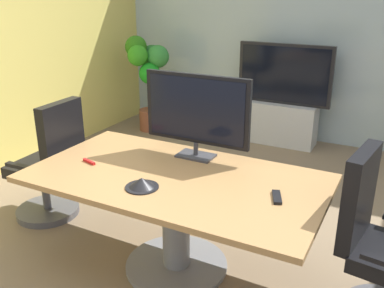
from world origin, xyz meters
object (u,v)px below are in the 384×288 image
(conference_table, at_px, (176,200))
(office_chair_left, at_px, (51,170))
(remote_control, at_px, (277,197))
(tv_monitor, at_px, (196,111))
(office_chair_right, at_px, (381,254))
(conference_phone, at_px, (142,183))
(wall_display_unit, at_px, (282,111))
(potted_plant, at_px, (149,70))

(conference_table, bearing_deg, office_chair_left, 174.04)
(remote_control, bearing_deg, tv_monitor, 131.37)
(office_chair_right, xyz_separation_m, conference_phone, (-1.45, -0.40, 0.32))
(tv_monitor, xyz_separation_m, wall_display_unit, (-0.07, 2.59, -0.67))
(potted_plant, distance_m, conference_phone, 3.44)
(conference_phone, bearing_deg, office_chair_right, 15.55)
(potted_plant, bearing_deg, office_chair_left, -76.80)
(office_chair_right, xyz_separation_m, tv_monitor, (-1.38, 0.24, 0.65))
(wall_display_unit, height_order, potted_plant, potted_plant)
(tv_monitor, bearing_deg, office_chair_right, -10.04)
(conference_phone, bearing_deg, tv_monitor, 84.18)
(conference_table, xyz_separation_m, office_chair_left, (-1.35, 0.14, -0.10))
(conference_table, bearing_deg, conference_phone, -110.40)
(conference_table, bearing_deg, tv_monitor, 94.79)
(office_chair_right, distance_m, potted_plant, 4.15)
(conference_phone, relative_size, remote_control, 1.29)
(tv_monitor, distance_m, potted_plant, 2.97)
(office_chair_left, distance_m, remote_control, 2.10)
(office_chair_left, bearing_deg, wall_display_unit, 154.29)
(tv_monitor, height_order, remote_control, tv_monitor)
(tv_monitor, relative_size, potted_plant, 0.63)
(tv_monitor, xyz_separation_m, remote_control, (0.76, -0.39, -0.35))
(office_chair_left, relative_size, conference_phone, 4.95)
(office_chair_right, xyz_separation_m, potted_plant, (-3.28, 2.51, 0.42))
(tv_monitor, bearing_deg, conference_phone, -95.82)
(wall_display_unit, bearing_deg, remote_control, -74.57)
(office_chair_left, xyz_separation_m, conference_phone, (1.25, -0.40, 0.32))
(remote_control, bearing_deg, conference_phone, 176.07)
(office_chair_right, distance_m, remote_control, 0.71)
(remote_control, bearing_deg, office_chair_left, 154.46)
(conference_phone, bearing_deg, wall_display_unit, 90.02)
(office_chair_left, bearing_deg, conference_table, 82.07)
(office_chair_right, xyz_separation_m, wall_display_unit, (-1.45, 2.84, -0.01))
(office_chair_left, distance_m, potted_plant, 2.61)
(office_chair_left, xyz_separation_m, office_chair_right, (2.69, -0.00, 0.00))
(conference_table, xyz_separation_m, wall_display_unit, (-0.10, 2.98, -0.12))
(tv_monitor, bearing_deg, conference_table, -85.21)
(potted_plant, relative_size, conference_phone, 6.09)
(tv_monitor, relative_size, wall_display_unit, 0.64)
(conference_table, distance_m, office_chair_right, 1.36)
(wall_display_unit, bearing_deg, office_chair_right, -62.99)
(conference_table, relative_size, office_chair_left, 1.87)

